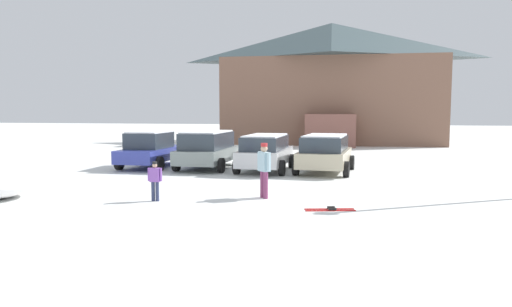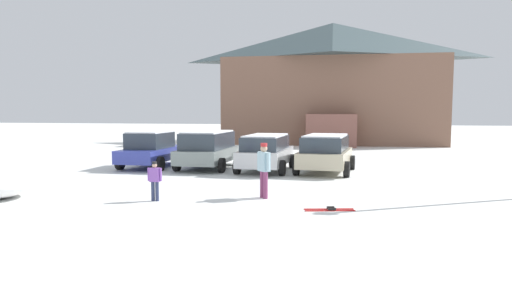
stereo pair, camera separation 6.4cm
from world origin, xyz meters
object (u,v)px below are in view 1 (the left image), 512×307
Objects in this scene: parked_blue_hatchback at (151,149)px; skier_child_in_purple_jacket at (155,179)px; ski_lodge at (331,83)px; skier_adult_in_blue_parka at (264,167)px; parked_grey_wagon at (208,148)px; parked_silver_wagon at (265,151)px; pair_of_skis at (330,209)px; parked_beige_suv at (325,152)px.

parked_blue_hatchback reaches higher than skier_child_in_purple_jacket.
parked_blue_hatchback is at bearing -112.40° from ski_lodge.
skier_child_in_purple_jacket is at bearing -98.87° from ski_lodge.
ski_lodge reaches higher than skier_child_in_purple_jacket.
ski_lodge is 10.71× the size of skier_adult_in_blue_parka.
parked_blue_hatchback is 8.37m from skier_child_in_purple_jacket.
skier_adult_in_blue_parka is at bearing -59.79° from parked_grey_wagon.
skier_adult_in_blue_parka is (1.06, -6.16, 0.08)m from parked_silver_wagon.
ski_lodge is 4.19× the size of parked_silver_wagon.
parked_blue_hatchback is 5.54m from parked_silver_wagon.
pair_of_skis is at bearing -2.72° from skier_child_in_purple_jacket.
parked_beige_suv is at bearing -88.51° from ski_lodge.
ski_lodge is at bearing 91.49° from parked_beige_suv.
pair_of_skis is (1.00, -26.30, -4.94)m from ski_lodge.
parked_blue_hatchback reaches higher than pair_of_skis.
parked_silver_wagon is at bearing -96.34° from ski_lodge.
ski_lodge is 4.17× the size of parked_blue_hatchback.
parked_silver_wagon is 2.56× the size of skier_adult_in_blue_parka.
parked_beige_suv reaches higher than skier_child_in_purple_jacket.
parked_blue_hatchback is 3.15× the size of pair_of_skis.
skier_child_in_purple_jacket is at bearing -160.53° from skier_adult_in_blue_parka.
pair_of_skis is at bearing -32.89° from skier_adult_in_blue_parka.
pair_of_skis is (3.10, -7.47, -0.85)m from parked_silver_wagon.
parked_blue_hatchback is 3.69× the size of skier_child_in_purple_jacket.
parked_grey_wagon reaches higher than parked_blue_hatchback.
parked_grey_wagon is 3.75× the size of skier_child_in_purple_jacket.
parked_silver_wagon is at bearing -8.59° from parked_grey_wagon.
skier_child_in_purple_jacket is at bearing -105.29° from parked_silver_wagon.
skier_child_in_purple_jacket is 0.86× the size of pair_of_skis.
skier_adult_in_blue_parka is at bearing -44.66° from parked_blue_hatchback.
skier_child_in_purple_jacket is (3.55, -7.58, -0.18)m from parked_blue_hatchback.
parked_blue_hatchback is 1.01× the size of parked_silver_wagon.
skier_child_in_purple_jacket is at bearing -64.93° from parked_blue_hatchback.
parked_blue_hatchback is 8.11m from parked_beige_suv.
parked_silver_wagon is at bearing 112.51° from pair_of_skis.
parked_grey_wagon is at bearing -104.78° from ski_lodge.
parked_beige_suv is (5.34, -0.35, -0.04)m from parked_grey_wagon.
parked_blue_hatchback is 0.98× the size of parked_grey_wagon.
parked_beige_suv is at bearing 76.31° from skier_adult_in_blue_parka.
skier_adult_in_blue_parka is 1.23× the size of pair_of_skis.
parked_grey_wagon is 2.61× the size of skier_adult_in_blue_parka.
parked_grey_wagon is at bearing 126.61° from pair_of_skis.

